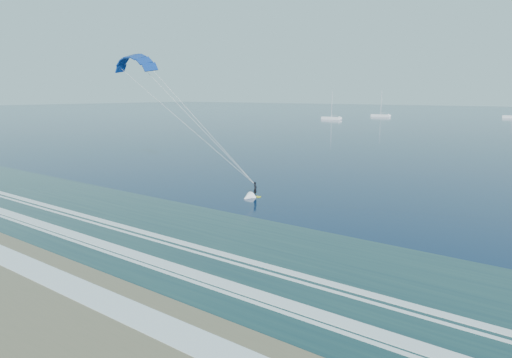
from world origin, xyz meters
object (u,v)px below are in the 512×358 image
at_px(kitesurfer_rig, 193,120).
at_px(sailboat_2, 512,117).
at_px(sailboat_0, 331,118).
at_px(sailboat_1, 381,115).

bearing_deg(kitesurfer_rig, sailboat_2, 89.22).
relative_size(sailboat_0, sailboat_2, 1.11).
distance_m(kitesurfer_rig, sailboat_2, 213.82).
xyz_separation_m(sailboat_0, sailboat_1, (8.21, 37.49, 0.00)).
xyz_separation_m(kitesurfer_rig, sailboat_2, (2.91, 213.64, -8.07)).
xyz_separation_m(sailboat_0, sailboat_2, (63.71, 63.89, -0.01)).
distance_m(sailboat_0, sailboat_2, 90.22).
height_order(kitesurfer_rig, sailboat_2, kitesurfer_rig).
height_order(kitesurfer_rig, sailboat_1, kitesurfer_rig).
bearing_deg(sailboat_1, sailboat_0, -102.36).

